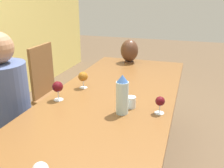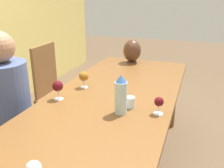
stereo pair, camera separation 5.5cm
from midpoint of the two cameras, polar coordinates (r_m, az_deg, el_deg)
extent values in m
cube|color=brown|center=(1.90, -1.25, -3.85)|extent=(2.42, 0.95, 0.04)
cylinder|color=brown|center=(2.99, 12.74, -3.08)|extent=(0.07, 0.07, 0.72)
cylinder|color=brown|center=(3.13, -1.07, -1.48)|extent=(0.07, 0.07, 0.72)
cylinder|color=#ADCCD6|center=(1.63, 1.37, -3.18)|extent=(0.08, 0.08, 0.22)
cone|color=#33599E|center=(1.58, 1.41, 1.28)|extent=(0.07, 0.07, 0.05)
cylinder|color=silver|center=(1.74, 3.51, -4.17)|extent=(0.06, 0.06, 0.08)
cylinder|color=#4C2D1E|center=(2.88, 3.39, 5.10)|extent=(0.11, 0.11, 0.01)
ellipsoid|color=#4C2D1E|center=(2.85, 3.45, 7.65)|extent=(0.20, 0.20, 0.25)
cylinder|color=silver|center=(2.12, -7.27, -0.80)|extent=(0.07, 0.07, 0.00)
cylinder|color=silver|center=(2.11, -7.31, 0.01)|extent=(0.01, 0.01, 0.06)
sphere|color=#995B19|center=(2.09, -7.39, 1.69)|extent=(0.08, 0.08, 0.08)
cylinder|color=silver|center=(1.70, 9.84, -6.53)|extent=(0.06, 0.06, 0.00)
cylinder|color=silver|center=(1.68, 9.90, -5.62)|extent=(0.01, 0.01, 0.06)
sphere|color=#510C14|center=(1.66, 10.01, -3.89)|extent=(0.06, 0.06, 0.06)
cylinder|color=silver|center=(1.92, -12.90, -3.50)|extent=(0.07, 0.07, 0.00)
cylinder|color=silver|center=(1.91, -12.98, -2.53)|extent=(0.01, 0.01, 0.07)
sphere|color=#510C14|center=(1.88, -13.14, -0.61)|extent=(0.08, 0.08, 0.08)
cube|color=brown|center=(2.17, -22.70, -11.00)|extent=(0.44, 0.44, 0.04)
cylinder|color=brown|center=(2.32, -15.10, -14.83)|extent=(0.04, 0.04, 0.43)
cylinder|color=brown|center=(2.52, -22.58, -12.65)|extent=(0.04, 0.04, 0.43)
cube|color=brown|center=(2.75, -12.16, -3.17)|extent=(0.44, 0.44, 0.04)
cube|color=brown|center=(2.75, -16.23, 2.95)|extent=(0.40, 0.03, 0.54)
cylinder|color=brown|center=(2.62, -10.17, -10.02)|extent=(0.04, 0.04, 0.43)
cylinder|color=brown|center=(2.92, -6.71, -6.51)|extent=(0.04, 0.04, 0.43)
cylinder|color=brown|center=(2.80, -17.15, -8.53)|extent=(0.04, 0.04, 0.43)
cylinder|color=brown|center=(3.08, -13.19, -5.41)|extent=(0.04, 0.04, 0.43)
cube|color=#2D2D38|center=(2.25, -20.69, -16.07)|extent=(0.26, 0.19, 0.47)
cylinder|color=#475684|center=(2.04, -23.86, -3.53)|extent=(0.35, 0.35, 0.58)
camera|label=1|loc=(0.03, -90.83, -0.30)|focal=40.00mm
camera|label=2|loc=(0.03, 89.17, 0.30)|focal=40.00mm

